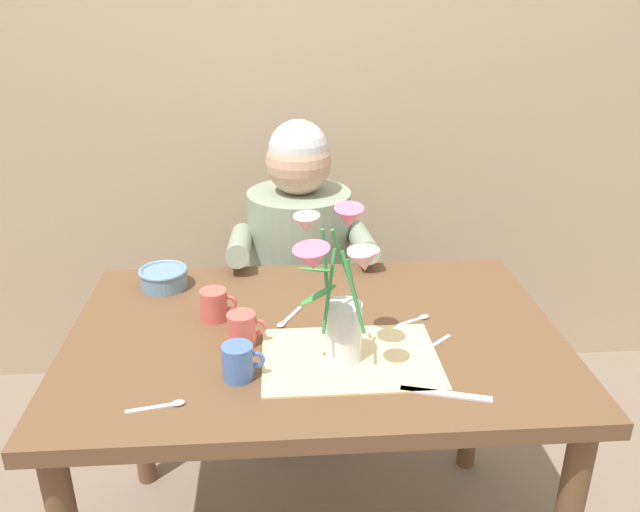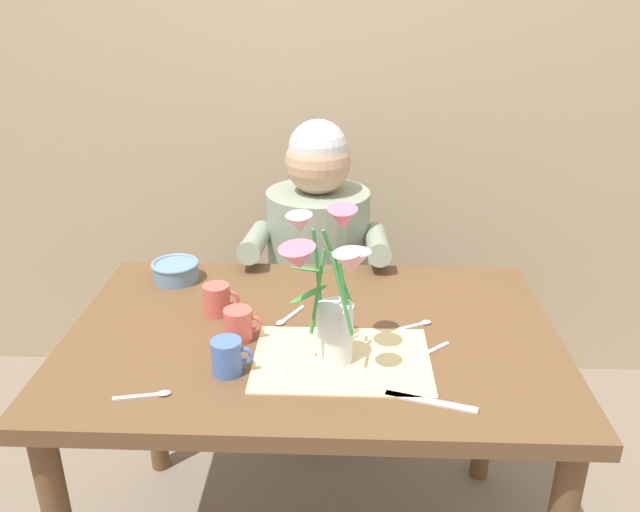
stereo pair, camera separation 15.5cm
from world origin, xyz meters
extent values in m
cube|color=tan|center=(0.00, 1.05, 1.25)|extent=(4.00, 0.10, 2.50)
cube|color=brown|center=(0.00, 0.00, 0.72)|extent=(1.20, 0.80, 0.04)
cylinder|color=brown|center=(-0.54, 0.34, 0.35)|extent=(0.06, 0.06, 0.70)
cylinder|color=brown|center=(0.54, 0.34, 0.35)|extent=(0.06, 0.06, 0.70)
cylinder|color=#4C4C56|center=(-0.01, 0.62, 0.20)|extent=(0.30, 0.30, 0.40)
cylinder|color=gray|center=(-0.01, 0.62, 0.65)|extent=(0.34, 0.34, 0.50)
sphere|color=tan|center=(-0.01, 0.62, 1.00)|extent=(0.21, 0.21, 0.21)
sphere|color=silver|center=(-0.01, 0.62, 1.04)|extent=(0.19, 0.19, 0.19)
cylinder|color=gray|center=(-0.20, 0.48, 0.78)|extent=(0.07, 0.33, 0.12)
cylinder|color=gray|center=(0.18, 0.48, 0.78)|extent=(0.07, 0.33, 0.12)
cube|color=beige|center=(0.07, -0.13, 0.74)|extent=(0.40, 0.28, 0.00)
cylinder|color=silver|center=(0.06, -0.13, 0.81)|extent=(0.08, 0.08, 0.14)
cylinder|color=#388E42|center=(0.08, -0.13, 0.91)|extent=(0.04, 0.02, 0.15)
cone|color=pink|center=(0.10, -0.12, 0.99)|extent=(0.08, 0.08, 0.04)
sphere|color=#E5D14C|center=(0.10, -0.12, 0.99)|extent=(0.02, 0.02, 0.02)
cylinder|color=#388E42|center=(0.06, -0.10, 0.95)|extent=(0.08, 0.05, 0.21)
cone|color=#DB6684|center=(0.07, -0.08, 1.06)|extent=(0.07, 0.08, 0.06)
sphere|color=#E5D14C|center=(0.07, -0.08, 1.07)|extent=(0.02, 0.02, 0.02)
cylinder|color=#388E42|center=(0.02, -0.11, 0.95)|extent=(0.03, 0.03, 0.22)
cone|color=pink|center=(-0.02, -0.10, 1.06)|extent=(0.08, 0.08, 0.05)
sphere|color=#E5D14C|center=(-0.02, -0.10, 1.06)|extent=(0.02, 0.02, 0.02)
cylinder|color=#388E42|center=(0.02, -0.17, 0.93)|extent=(0.03, 0.04, 0.18)
cone|color=#DB6684|center=(-0.02, -0.21, 1.03)|extent=(0.11, 0.11, 0.06)
sphere|color=#E5D14C|center=(-0.02, -0.21, 1.03)|extent=(0.02, 0.02, 0.02)
cylinder|color=#388E42|center=(0.07, -0.18, 0.93)|extent=(0.05, 0.04, 0.18)
cone|color=pink|center=(0.09, -0.22, 1.03)|extent=(0.09, 0.08, 0.05)
sphere|color=#E5D14C|center=(0.09, -0.22, 1.03)|extent=(0.02, 0.02, 0.02)
ellipsoid|color=#388E42|center=(0.00, -0.15, 0.92)|extent=(0.09, 0.07, 0.05)
ellipsoid|color=#388E42|center=(0.00, -0.11, 0.96)|extent=(0.10, 0.07, 0.03)
cylinder|color=#6689A8|center=(-0.41, 0.28, 0.77)|extent=(0.13, 0.13, 0.05)
torus|color=#6689A8|center=(-0.41, 0.28, 0.79)|extent=(0.14, 0.14, 0.01)
cube|color=silver|center=(0.26, -0.28, 0.74)|extent=(0.19, 0.07, 0.00)
cylinder|color=#476BB7|center=(-0.18, -0.19, 0.78)|extent=(0.07, 0.07, 0.08)
torus|color=#476BB7|center=(-0.14, -0.19, 0.78)|extent=(0.04, 0.01, 0.04)
cylinder|color=#CC564C|center=(-0.17, -0.05, 0.78)|extent=(0.07, 0.07, 0.08)
torus|color=#CC564C|center=(-0.14, -0.05, 0.78)|extent=(0.04, 0.01, 0.04)
cylinder|color=#CC564C|center=(-0.25, 0.08, 0.78)|extent=(0.07, 0.07, 0.08)
torus|color=#CC564C|center=(-0.21, 0.08, 0.78)|extent=(0.04, 0.01, 0.04)
cube|color=silver|center=(0.23, 0.02, 0.74)|extent=(0.09, 0.05, 0.00)
ellipsoid|color=silver|center=(0.28, 0.05, 0.74)|extent=(0.03, 0.03, 0.01)
cube|color=silver|center=(0.29, -0.08, 0.74)|extent=(0.08, 0.07, 0.00)
ellipsoid|color=silver|center=(0.25, -0.11, 0.74)|extent=(0.03, 0.03, 0.01)
cube|color=silver|center=(-0.05, 0.08, 0.74)|extent=(0.06, 0.09, 0.00)
ellipsoid|color=silver|center=(-0.08, 0.03, 0.74)|extent=(0.03, 0.03, 0.01)
cube|color=silver|center=(-0.35, -0.29, 0.74)|extent=(0.10, 0.03, 0.00)
ellipsoid|color=silver|center=(-0.29, -0.27, 0.74)|extent=(0.03, 0.03, 0.01)
camera|label=1|loc=(-0.08, -1.37, 1.54)|focal=36.10mm
camera|label=2|loc=(0.07, -1.37, 1.54)|focal=36.10mm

